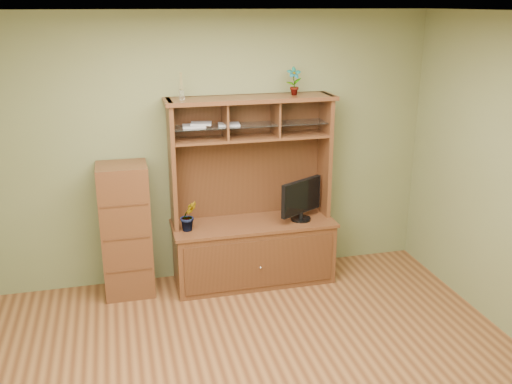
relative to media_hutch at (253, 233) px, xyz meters
name	(u,v)px	position (x,y,z in m)	size (l,w,h in m)	color
room	(264,219)	(-0.35, -1.73, 0.83)	(4.54, 4.04, 2.74)	#532D17
media_hutch	(253,233)	(0.00, 0.00, 0.00)	(1.66, 0.61, 1.90)	#4B2815
monitor	(301,199)	(0.48, -0.08, 0.35)	(0.48, 0.30, 0.42)	black
orchid_plant	(189,216)	(-0.66, -0.08, 0.28)	(0.17, 0.13, 0.30)	#2C521C
top_plant	(294,81)	(0.43, 0.08, 1.51)	(0.14, 0.10, 0.27)	#275E20
reed_diffuser	(181,89)	(-0.66, 0.08, 1.48)	(0.05, 0.05, 0.25)	silver
magazines	(208,125)	(-0.42, 0.08, 1.13)	(0.56, 0.19, 0.04)	#A0A0A5
side_cabinet	(126,230)	(-1.26, 0.04, 0.14)	(0.47, 0.43, 1.32)	#4B2815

